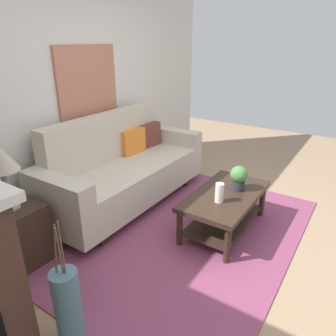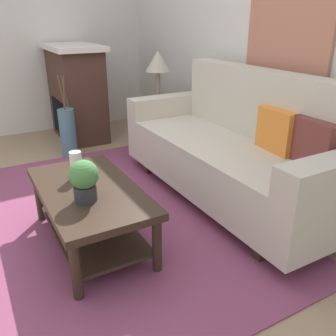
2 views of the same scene
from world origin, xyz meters
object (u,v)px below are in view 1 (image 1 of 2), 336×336
at_px(table_lamp, 0,161).
at_px(floor_vase, 68,306).
at_px(coffee_table, 225,203).
at_px(couch, 123,170).
at_px(throw_pillow_maroon, 149,135).
at_px(framed_painting, 88,84).
at_px(potted_plant_tabletop, 239,177).
at_px(side_table, 17,236).
at_px(throw_pillow_orange, 133,141).
at_px(tabletop_vase, 219,193).

height_order(table_lamp, floor_vase, table_lamp).
bearing_deg(floor_vase, coffee_table, -10.32).
relative_size(couch, throw_pillow_maroon, 6.15).
distance_m(couch, framed_painting, 1.08).
bearing_deg(framed_painting, potted_plant_tabletop, -82.01).
bearing_deg(framed_painting, side_table, -162.84).
bearing_deg(side_table, throw_pillow_orange, 3.06).
bearing_deg(couch, tabletop_vase, -94.40).
bearing_deg(couch, floor_vase, -150.20).
relative_size(throw_pillow_orange, floor_vase, 0.66).
height_order(potted_plant_tabletop, side_table, potted_plant_tabletop).
distance_m(coffee_table, table_lamp, 2.11).
bearing_deg(potted_plant_tabletop, framed_painting, 97.99).
height_order(tabletop_vase, framed_painting, framed_painting).
distance_m(side_table, floor_vase, 1.03).
height_order(throw_pillow_orange, potted_plant_tabletop, throw_pillow_orange).
relative_size(coffee_table, table_lamp, 1.93).
height_order(potted_plant_tabletop, table_lamp, table_lamp).
bearing_deg(potted_plant_tabletop, coffee_table, 157.19).
height_order(throw_pillow_maroon, side_table, throw_pillow_maroon).
height_order(coffee_table, potted_plant_tabletop, potted_plant_tabletop).
height_order(tabletop_vase, table_lamp, table_lamp).
bearing_deg(framed_painting, floor_vase, -139.63).
height_order(coffee_table, tabletop_vase, tabletop_vase).
bearing_deg(throw_pillow_orange, potted_plant_tabletop, -93.45).
height_order(couch, throw_pillow_maroon, couch).
xyz_separation_m(throw_pillow_maroon, tabletop_vase, (-0.79, -1.43, -0.15)).
distance_m(throw_pillow_maroon, framed_painting, 1.06).
distance_m(coffee_table, side_table, 2.00).
height_order(couch, coffee_table, couch).
xyz_separation_m(couch, coffee_table, (0.10, -1.29, -0.12)).
height_order(throw_pillow_orange, tabletop_vase, throw_pillow_orange).
xyz_separation_m(throw_pillow_maroon, coffee_table, (-0.59, -1.41, -0.37)).
bearing_deg(couch, throw_pillow_maroon, 10.34).
height_order(throw_pillow_orange, side_table, throw_pillow_orange).
bearing_deg(throw_pillow_orange, framed_painting, 135.31).
xyz_separation_m(throw_pillow_orange, coffee_table, (-0.25, -1.41, -0.37)).
relative_size(coffee_table, framed_painting, 1.24).
bearing_deg(coffee_table, throw_pillow_maroon, 67.27).
bearing_deg(throw_pillow_orange, throw_pillow_maroon, 0.00).
bearing_deg(table_lamp, framed_painting, 17.16).
xyz_separation_m(couch, table_lamp, (-1.41, 0.03, 0.56)).
bearing_deg(table_lamp, potted_plant_tabletop, -39.80).
height_order(side_table, floor_vase, side_table).
distance_m(couch, coffee_table, 1.30).
xyz_separation_m(coffee_table, potted_plant_tabletop, (0.16, -0.07, 0.26)).
bearing_deg(coffee_table, floor_vase, 169.68).
distance_m(couch, potted_plant_tabletop, 1.38).
bearing_deg(table_lamp, couch, -1.31).
distance_m(coffee_table, tabletop_vase, 0.29).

